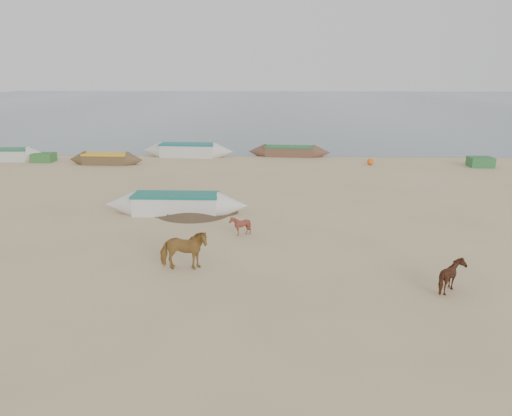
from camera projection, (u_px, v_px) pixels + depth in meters
The scene contains 9 objects.
ground at pixel (251, 272), 15.76m from camera, with size 140.00×140.00×0.00m, color tan.
sea at pixel (271, 104), 94.74m from camera, with size 160.00×160.00×0.00m, color slate.
cow_adult at pixel (184, 250), 15.80m from camera, with size 0.71×1.55×1.31m, color olive.
calf_front at pixel (240, 226), 19.16m from camera, with size 0.65×0.73×0.80m, color maroon.
calf_right at pixel (453, 277), 14.19m from camera, with size 0.94×0.81×0.95m, color #4E2919.
near_canoe at pixel (176, 204), 22.05m from camera, with size 6.37×1.24×0.92m, color silver, non-canonical shape.
debris_pile at pixel (194, 207), 22.31m from camera, with size 3.41×3.41×0.48m, color brown.
waterline_canoes at pixel (185, 153), 35.65m from camera, with size 56.17×5.23×0.99m.
beach_clutter at pixel (322, 158), 34.67m from camera, with size 46.57×4.47×0.64m.
Camera 1 is at (0.69, -14.64, 6.16)m, focal length 35.00 mm.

